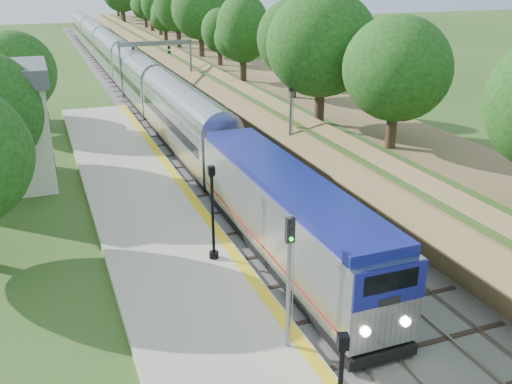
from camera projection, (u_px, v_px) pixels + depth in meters
name	position (u px, v px, depth m)	size (l,w,h in m)	color
trackbed	(146.00, 88.00, 69.71)	(9.50, 170.00, 0.28)	#4C4944
platform	(170.00, 252.00, 29.02)	(6.40, 68.00, 0.38)	#ACA48B
yellow_stripe	(223.00, 239.00, 29.91)	(0.55, 68.00, 0.01)	gold
embankment	(211.00, 69.00, 71.82)	(10.64, 170.00, 11.70)	brown
signal_gantry	(156.00, 54.00, 63.79)	(8.40, 0.38, 6.20)	slate
trees_behind_platform	(32.00, 157.00, 29.50)	(7.82, 53.32, 7.21)	#332316
train	(124.00, 68.00, 70.70)	(2.96, 118.78, 4.35)	black
lamppost_far	(213.00, 218.00, 27.25)	(0.47, 0.47, 4.75)	black
signal_platform	(289.00, 268.00, 20.28)	(0.31, 0.25, 5.36)	slate
signal_farside	(291.00, 111.00, 40.50)	(0.37, 0.29, 6.69)	slate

